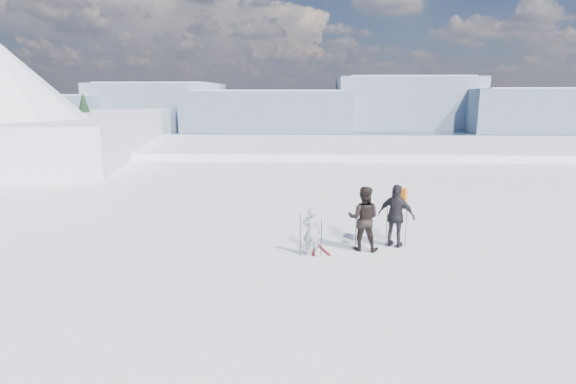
% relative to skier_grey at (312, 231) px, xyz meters
% --- Properties ---
extents(lake_basin, '(820.00, 820.00, 71.62)m').
position_rel_skier_grey_xyz_m(lake_basin, '(1.71, 27.50, -7.25)').
color(lake_basin, white).
rests_on(lake_basin, ground).
extents(far_mountain_range, '(770.00, 110.00, 53.00)m').
position_rel_skier_grey_xyz_m(far_mountain_range, '(31.31, 452.28, -7.94)').
color(far_mountain_range, slate).
rests_on(far_mountain_range, ground).
extents(near_ridge, '(31.37, 35.68, 25.62)m').
position_rel_skier_grey_xyz_m(near_ridge, '(-24.97, 26.83, -4.25)').
color(near_ridge, white).
rests_on(near_ridge, ground).
extents(skier_grey, '(0.62, 0.48, 1.50)m').
position_rel_skier_grey_xyz_m(skier_grey, '(0.00, 0.00, 0.00)').
color(skier_grey, '#969BA4').
rests_on(skier_grey, ground).
extents(skier_dark, '(1.12, 0.96, 2.02)m').
position_rel_skier_grey_xyz_m(skier_dark, '(1.60, 0.59, 0.26)').
color(skier_dark, black).
rests_on(skier_dark, ground).
extents(skier_pack, '(1.27, 1.00, 2.01)m').
position_rel_skier_grey_xyz_m(skier_pack, '(2.66, 0.91, 0.26)').
color(skier_pack, black).
rests_on(skier_pack, ground).
extents(backpack, '(0.49, 0.42, 0.63)m').
position_rel_skier_grey_xyz_m(backpack, '(2.78, 1.13, 1.58)').
color(backpack, orange).
rests_on(backpack, skier_pack).
extents(ski_poles, '(3.32, 0.99, 1.32)m').
position_rel_skier_grey_xyz_m(ski_poles, '(1.42, 0.41, -0.12)').
color(ski_poles, black).
rests_on(ski_poles, ground).
extents(skis_loose, '(0.64, 1.70, 0.03)m').
position_rel_skier_grey_xyz_m(skis_loose, '(0.21, 0.75, -0.73)').
color(skis_loose, black).
rests_on(skis_loose, ground).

